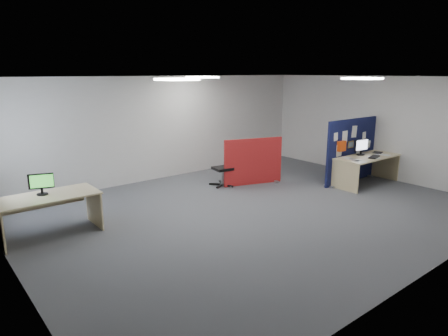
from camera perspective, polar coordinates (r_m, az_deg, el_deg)
floor at (r=8.37m, az=4.38°, el=-6.02°), size 9.00×9.00×0.00m
ceiling at (r=7.88m, az=4.74°, el=12.80°), size 9.00×7.00×0.02m
wall_back at (r=10.80m, az=-8.32°, el=5.71°), size 9.00×0.02×2.70m
wall_front at (r=6.03m, az=27.95°, el=-1.96°), size 9.00×0.02×2.70m
wall_left at (r=5.98m, az=-28.74°, el=-2.17°), size 0.02×7.00×2.70m
wall_right at (r=11.54m, az=21.15°, el=5.45°), size 0.02×7.00×2.70m
ceiling_lights at (r=8.60m, az=3.27°, el=12.68°), size 4.10×4.10×0.04m
navy_divider at (r=10.80m, az=17.69°, el=2.38°), size 1.99×0.30×1.65m
main_desk at (r=10.76m, az=19.50°, el=0.79°), size 1.88×0.84×0.73m
monitor_main at (r=10.73m, az=19.02°, el=2.95°), size 0.47×0.20×0.41m
keyboard at (r=10.60m, az=20.67°, el=1.50°), size 0.48×0.30×0.02m
mouse at (r=10.89m, az=20.97°, el=1.79°), size 0.10×0.07×0.03m
paper_tray at (r=11.24m, az=21.09°, el=2.08°), size 0.34×0.30×0.01m
red_divider at (r=10.12m, az=4.21°, el=0.86°), size 1.52×0.52×1.18m
second_desk at (r=7.60m, az=-23.84°, el=-4.81°), size 1.64×0.82×0.73m
monitor_second at (r=7.55m, az=-24.65°, el=-1.97°), size 0.40×0.19×0.38m
office_chair at (r=10.01m, az=0.30°, el=0.70°), size 0.66×0.66×1.00m
desk_papers at (r=10.50m, az=19.31°, el=1.44°), size 1.43×0.86×0.00m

